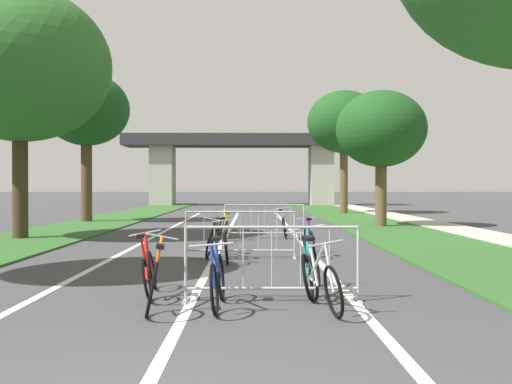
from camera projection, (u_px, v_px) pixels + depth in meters
The scene contains 24 objects.
grass_verge_left at pixel (101, 222), 24.41m from camera, with size 3.26×52.37×0.05m, color #2D5B26.
grass_verge_right at pixel (364, 222), 24.49m from camera, with size 3.26×52.37×0.05m, color #2D5B26.
sidewalk_path_right at pixel (421, 222), 24.50m from camera, with size 1.66×52.37×0.08m, color #ADA89E.
lane_stripe_center at pixel (226, 235), 18.17m from camera, with size 0.14×30.29×0.01m, color silver.
lane_stripe_right_lane at pixel (296, 235), 18.19m from camera, with size 0.14×30.29×0.01m, color silver.
lane_stripe_left_lane at pixel (156, 235), 18.16m from camera, with size 0.14×30.29×0.01m, color silver.
overpass_bridge at pixel (242, 155), 46.25m from camera, with size 19.27×3.52×5.80m.
tree_left_oak_near at pixel (20, 65), 16.76m from camera, with size 5.38×5.38×7.50m.
tree_left_pine_far at pixel (86, 110), 24.74m from camera, with size 3.76×3.76×6.58m.
tree_right_pine_near at pixel (381, 130), 21.74m from camera, with size 3.48×3.48×5.29m.
tree_right_cypress_far at pixel (344, 123), 32.44m from camera, with size 4.23×4.23×7.10m.
crowd_barrier_nearest at pixel (272, 264), 7.79m from camera, with size 2.45×0.44×1.05m.
crowd_barrier_second at pixel (240, 235), 12.39m from camera, with size 2.46×0.47×1.05m.
crowd_barrier_third at pixel (264, 222), 17.00m from camera, with size 2.47×0.52×1.05m.
bicycle_orange_0 at pixel (153, 280), 7.28m from camera, with size 0.48×1.69×0.96m.
bicycle_green_1 at pixel (226, 244), 11.88m from camera, with size 0.44×1.65×0.93m.
bicycle_yellow_2 at pixel (223, 228), 16.59m from camera, with size 0.54×1.64×0.92m.
bicycle_silver_3 at pixel (284, 226), 17.43m from camera, with size 0.54×1.65×0.95m.
bicycle_blue_4 at pixel (217, 280), 7.37m from camera, with size 0.55×1.61×0.92m.
bicycle_black_5 at pixel (213, 240), 12.77m from camera, with size 0.49×1.68×0.92m.
bicycle_white_6 at pixel (320, 281), 7.27m from camera, with size 0.45×1.68×0.95m.
bicycle_teal_7 at pixel (311, 269), 8.35m from camera, with size 0.54×1.75×1.01m.
bicycle_red_8 at pixel (149, 271), 8.19m from camera, with size 0.55×1.57×0.93m.
bicycle_purple_9 at pixel (309, 241), 12.83m from camera, with size 0.51×1.66×0.89m.
Camera 1 is at (0.84, -3.01, 1.60)m, focal length 39.50 mm.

